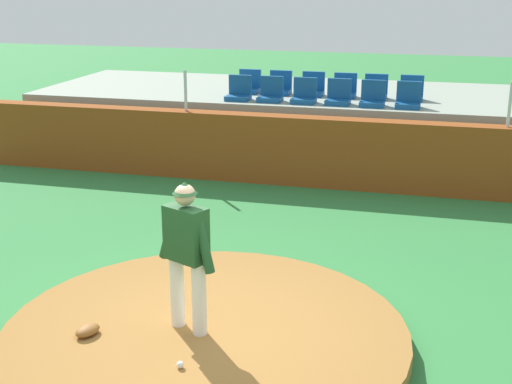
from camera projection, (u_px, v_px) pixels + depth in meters
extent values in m
plane|color=#307B3C|center=(206.00, 345.00, 7.83)|extent=(60.00, 60.00, 0.00)
cylinder|color=olive|center=(205.00, 337.00, 7.80)|extent=(4.50, 4.50, 0.21)
cylinder|color=white|center=(177.00, 291.00, 7.73)|extent=(0.16, 0.16, 0.82)
cylinder|color=white|center=(199.00, 299.00, 7.53)|extent=(0.16, 0.16, 0.82)
cube|color=#1E4723|center=(186.00, 234.00, 7.42)|extent=(0.53, 0.42, 0.60)
cylinder|color=#1E4723|center=(170.00, 232.00, 7.58)|extent=(0.33, 0.23, 0.66)
cylinder|color=#1E4723|center=(203.00, 242.00, 7.28)|extent=(0.30, 0.21, 0.67)
sphere|color=tan|center=(185.00, 195.00, 7.29)|extent=(0.23, 0.23, 0.23)
cone|color=#1E4723|center=(185.00, 188.00, 7.27)|extent=(0.35, 0.35, 0.13)
sphere|color=white|center=(180.00, 365.00, 6.98)|extent=(0.07, 0.07, 0.07)
ellipsoid|color=brown|center=(88.00, 330.00, 7.61)|extent=(0.29, 0.35, 0.11)
cube|color=brown|center=(310.00, 151.00, 13.53)|extent=(14.14, 0.40, 1.34)
cylinder|color=silver|center=(186.00, 91.00, 13.81)|extent=(0.06, 0.06, 0.80)
cylinder|color=silver|center=(510.00, 105.00, 12.36)|extent=(0.06, 0.06, 0.80)
cube|color=gray|center=(331.00, 123.00, 15.90)|extent=(12.99, 4.09, 1.42)
cube|color=navy|center=(238.00, 98.00, 14.61)|extent=(0.48, 0.44, 0.10)
cube|color=navy|center=(240.00, 84.00, 14.71)|extent=(0.48, 0.08, 0.40)
cube|color=navy|center=(270.00, 99.00, 14.46)|extent=(0.48, 0.44, 0.10)
cube|color=navy|center=(272.00, 86.00, 14.55)|extent=(0.48, 0.08, 0.40)
cube|color=navy|center=(303.00, 101.00, 14.28)|extent=(0.48, 0.44, 0.10)
cube|color=navy|center=(305.00, 87.00, 14.37)|extent=(0.48, 0.08, 0.40)
cube|color=navy|center=(338.00, 102.00, 14.13)|extent=(0.48, 0.44, 0.10)
cube|color=navy|center=(339.00, 88.00, 14.22)|extent=(0.48, 0.08, 0.40)
cube|color=navy|center=(372.00, 104.00, 13.94)|extent=(0.48, 0.44, 0.10)
cube|color=navy|center=(373.00, 90.00, 14.03)|extent=(0.48, 0.08, 0.40)
cube|color=navy|center=(408.00, 106.00, 13.77)|extent=(0.48, 0.44, 0.10)
cube|color=navy|center=(409.00, 91.00, 13.86)|extent=(0.48, 0.08, 0.40)
cube|color=navy|center=(248.00, 91.00, 15.47)|extent=(0.48, 0.44, 0.10)
cube|color=navy|center=(250.00, 78.00, 15.56)|extent=(0.48, 0.08, 0.40)
cube|color=navy|center=(279.00, 92.00, 15.29)|extent=(0.48, 0.44, 0.10)
cube|color=navy|center=(281.00, 80.00, 15.38)|extent=(0.48, 0.08, 0.40)
cube|color=navy|center=(312.00, 94.00, 15.11)|extent=(0.48, 0.44, 0.10)
cube|color=navy|center=(314.00, 81.00, 15.21)|extent=(0.48, 0.08, 0.40)
cube|color=navy|center=(344.00, 95.00, 14.92)|extent=(0.48, 0.44, 0.10)
cube|color=navy|center=(346.00, 82.00, 15.01)|extent=(0.48, 0.08, 0.40)
cube|color=navy|center=(375.00, 97.00, 14.76)|extent=(0.48, 0.44, 0.10)
cube|color=navy|center=(376.00, 83.00, 14.85)|extent=(0.48, 0.08, 0.40)
cube|color=navy|center=(411.00, 98.00, 14.60)|extent=(0.48, 0.44, 0.10)
cube|color=navy|center=(412.00, 85.00, 14.69)|extent=(0.48, 0.08, 0.40)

